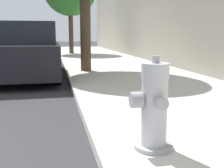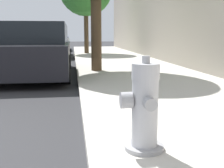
{
  "view_description": "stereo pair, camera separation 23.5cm",
  "coord_description": "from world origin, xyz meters",
  "px_view_note": "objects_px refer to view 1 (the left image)",
  "views": [
    {
      "loc": [
        1.76,
        -1.92,
        1.07
      ],
      "look_at": [
        2.46,
        1.41,
        0.46
      ],
      "focal_mm": 45.0,
      "sensor_mm": 36.0,
      "label": 1
    },
    {
      "loc": [
        1.99,
        -1.96,
        1.07
      ],
      "look_at": [
        2.46,
        1.41,
        0.46
      ],
      "focal_mm": 45.0,
      "sensor_mm": 36.0,
      "label": 2
    }
  ],
  "objects_px": {
    "parked_car_mid": "(35,42)",
    "parked_car_far": "(38,40)",
    "fire_hydrant": "(153,108)",
    "parked_car_near": "(22,51)"
  },
  "relations": [
    {
      "from": "parked_car_near",
      "to": "parked_car_far",
      "type": "bearing_deg",
      "value": 90.69
    },
    {
      "from": "parked_car_mid",
      "to": "parked_car_far",
      "type": "height_order",
      "value": "parked_car_mid"
    },
    {
      "from": "parked_car_near",
      "to": "fire_hydrant",
      "type": "bearing_deg",
      "value": -73.4
    },
    {
      "from": "parked_car_near",
      "to": "parked_car_far",
      "type": "relative_size",
      "value": 0.98
    },
    {
      "from": "parked_car_near",
      "to": "parked_car_mid",
      "type": "bearing_deg",
      "value": 90.37
    },
    {
      "from": "fire_hydrant",
      "to": "parked_car_far",
      "type": "xyz_separation_m",
      "value": [
        -1.71,
        17.35,
        0.21
      ]
    },
    {
      "from": "parked_car_near",
      "to": "parked_car_far",
      "type": "distance_m",
      "value": 12.12
    },
    {
      "from": "parked_car_mid",
      "to": "parked_car_far",
      "type": "distance_m",
      "value": 5.77
    },
    {
      "from": "fire_hydrant",
      "to": "parked_car_mid",
      "type": "distance_m",
      "value": 11.7
    },
    {
      "from": "parked_car_near",
      "to": "parked_car_mid",
      "type": "height_order",
      "value": "parked_car_mid"
    }
  ]
}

